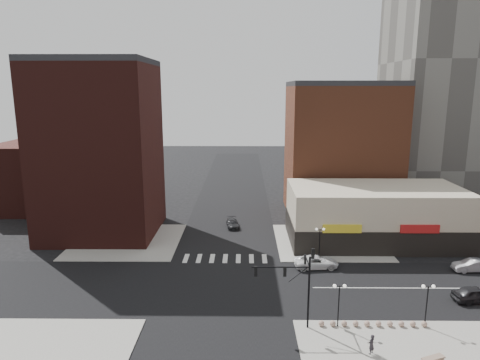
{
  "coord_description": "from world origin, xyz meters",
  "views": [
    {
      "loc": [
        2.36,
        -43.84,
        21.55
      ],
      "look_at": [
        1.85,
        5.6,
        11.0
      ],
      "focal_mm": 32.0,
      "sensor_mm": 36.0,
      "label": 1
    }
  ],
  "objects": [
    {
      "name": "street_lamp_ne",
      "position": [
        12.0,
        8.0,
        3.29
      ],
      "size": [
        1.22,
        0.32,
        4.16
      ],
      "color": "black",
      "rests_on": "sidewalk_ne"
    },
    {
      "name": "sidewalk_ne",
      "position": [
        14.5,
        14.5,
        0.06
      ],
      "size": [
        15.0,
        15.0,
        0.12
      ],
      "primitive_type": "cube",
      "color": "gray",
      "rests_on": "ground"
    },
    {
      "name": "stone_bench",
      "position": [
        17.49,
        -13.28,
        0.37
      ],
      "size": [
        2.05,
        1.28,
        0.46
      ],
      "rotation": [
        0.0,
        0.0,
        0.37
      ],
      "color": "#89715E",
      "rests_on": "sidewalk_se"
    },
    {
      "name": "ground",
      "position": [
        0.0,
        0.0,
        0.0
      ],
      "size": [
        240.0,
        240.0,
        0.0
      ],
      "primitive_type": "plane",
      "color": "black",
      "rests_on": "ground"
    },
    {
      "name": "silver_sedan",
      "position": [
        29.81,
        4.58,
        0.74
      ],
      "size": [
        4.55,
        1.74,
        1.48
      ],
      "primitive_type": "imported",
      "rotation": [
        0.0,
        0.0,
        -1.53
      ],
      "color": "#949499",
      "rests_on": "ground"
    },
    {
      "name": "white_suv",
      "position": [
        11.24,
        5.48,
        0.75
      ],
      "size": [
        5.6,
        2.99,
        1.5
      ],
      "primitive_type": "imported",
      "rotation": [
        0.0,
        0.0,
        1.67
      ],
      "color": "silver",
      "rests_on": "ground"
    },
    {
      "name": "building_ne_midrise",
      "position": [
        19.0,
        29.5,
        11.0
      ],
      "size": [
        18.0,
        15.0,
        22.0
      ],
      "primitive_type": "cube",
      "color": "brown",
      "rests_on": "ground"
    },
    {
      "name": "building_nw_low",
      "position": [
        -32.0,
        34.0,
        6.0
      ],
      "size": [
        20.0,
        18.0,
        12.0
      ],
      "primitive_type": "cube",
      "color": "#3A1612",
      "rests_on": "ground"
    },
    {
      "name": "bollard_row",
      "position": [
        14.23,
        -8.0,
        0.39
      ],
      "size": [
        9.99,
        0.54,
        0.54
      ],
      "color": "gray",
      "rests_on": "sidewalk_se"
    },
    {
      "name": "dark_sedan_east",
      "position": [
        26.31,
        -2.94,
        0.81
      ],
      "size": [
        4.95,
        2.44,
        1.62
      ],
      "primitive_type": "imported",
      "rotation": [
        0.0,
        0.0,
        1.68
      ],
      "color": "black",
      "rests_on": "ground"
    },
    {
      "name": "dark_sedan_north",
      "position": [
        0.51,
        21.07,
        0.63
      ],
      "size": [
        2.31,
        4.52,
        1.25
      ],
      "primitive_type": "imported",
      "rotation": [
        0.0,
        0.0,
        0.13
      ],
      "color": "black",
      "rests_on": "ground"
    },
    {
      "name": "road_ns",
      "position": [
        0.0,
        0.0,
        0.01
      ],
      "size": [
        14.0,
        200.0,
        0.02
      ],
      "primitive_type": "cube",
      "color": "black",
      "rests_on": "ground"
    },
    {
      "name": "road_ew",
      "position": [
        0.0,
        0.0,
        0.01
      ],
      "size": [
        200.0,
        14.0,
        0.02
      ],
      "primitive_type": "cube",
      "color": "black",
      "rests_on": "ground"
    },
    {
      "name": "building_nw",
      "position": [
        -19.0,
        18.5,
        12.5
      ],
      "size": [
        16.0,
        15.0,
        25.0
      ],
      "primitive_type": "cube",
      "color": "#3A1612",
      "rests_on": "ground"
    },
    {
      "name": "street_lamp_se_b",
      "position": [
        19.0,
        -8.0,
        3.29
      ],
      "size": [
        1.22,
        0.32,
        4.16
      ],
      "color": "black",
      "rests_on": "sidewalk_se"
    },
    {
      "name": "pedestrian",
      "position": [
        12.86,
        -12.17,
        0.98
      ],
      "size": [
        0.74,
        0.73,
        1.72
      ],
      "primitive_type": "imported",
      "rotation": [
        0.0,
        0.0,
        3.88
      ],
      "color": "#28252A",
      "rests_on": "sidewalk_se"
    },
    {
      "name": "traffic_signal",
      "position": [
        7.24,
        -7.83,
        4.96
      ],
      "size": [
        5.59,
        3.09,
        7.77
      ],
      "color": "black",
      "rests_on": "ground"
    },
    {
      "name": "sidewalk_nw",
      "position": [
        -14.5,
        14.5,
        0.06
      ],
      "size": [
        15.0,
        15.0,
        0.12
      ],
      "primitive_type": "cube",
      "color": "gray",
      "rests_on": "ground"
    },
    {
      "name": "building_ne_row",
      "position": [
        21.0,
        15.0,
        3.3
      ],
      "size": [
        24.2,
        12.2,
        8.0
      ],
      "color": "#B7B092",
      "rests_on": "ground"
    },
    {
      "name": "street_lamp_se_a",
      "position": [
        11.0,
        -8.0,
        3.29
      ],
      "size": [
        1.22,
        0.32,
        4.16
      ],
      "color": "black",
      "rests_on": "sidewalk_se"
    }
  ]
}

